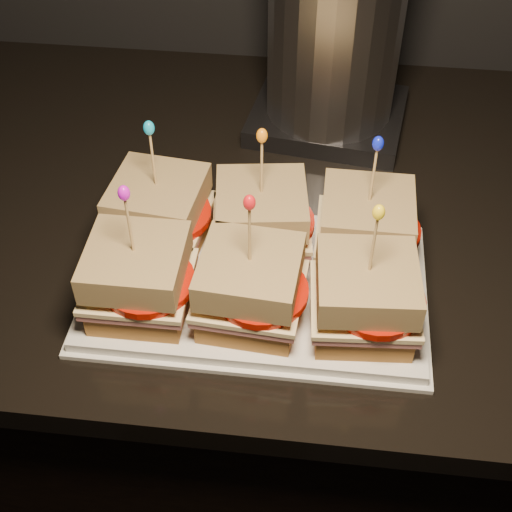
# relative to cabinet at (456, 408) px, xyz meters

# --- Properties ---
(cabinet) EXTENTS (2.27, 0.69, 0.84)m
(cabinet) POSITION_rel_cabinet_xyz_m (0.00, 0.00, 0.00)
(cabinet) COLOR black
(cabinet) RESTS_ON ground
(platter) EXTENTS (0.38, 0.23, 0.02)m
(platter) POSITION_rel_cabinet_xyz_m (-0.33, -0.17, 0.46)
(platter) COLOR white
(platter) RESTS_ON granite_slab
(platter_rim) EXTENTS (0.39, 0.25, 0.01)m
(platter_rim) POSITION_rel_cabinet_xyz_m (-0.33, -0.17, 0.46)
(platter_rim) COLOR white
(platter_rim) RESTS_ON granite_slab
(sandwich_0_bread_bot) EXTENTS (0.11, 0.11, 0.03)m
(sandwich_0_bread_bot) POSITION_rel_cabinet_xyz_m (-0.45, -0.12, 0.48)
(sandwich_0_bread_bot) COLOR brown
(sandwich_0_bread_bot) RESTS_ON platter
(sandwich_0_ham) EXTENTS (0.12, 0.12, 0.01)m
(sandwich_0_ham) POSITION_rel_cabinet_xyz_m (-0.45, -0.12, 0.50)
(sandwich_0_ham) COLOR #C26567
(sandwich_0_ham) RESTS_ON sandwich_0_bread_bot
(sandwich_0_cheese) EXTENTS (0.12, 0.12, 0.01)m
(sandwich_0_cheese) POSITION_rel_cabinet_xyz_m (-0.45, -0.12, 0.51)
(sandwich_0_cheese) COLOR #FCE09C
(sandwich_0_cheese) RESTS_ON sandwich_0_ham
(sandwich_0_tomato) EXTENTS (0.10, 0.10, 0.01)m
(sandwich_0_tomato) POSITION_rel_cabinet_xyz_m (-0.44, -0.13, 0.52)
(sandwich_0_tomato) COLOR #B11204
(sandwich_0_tomato) RESTS_ON sandwich_0_cheese
(sandwich_0_bread_top) EXTENTS (0.11, 0.11, 0.03)m
(sandwich_0_bread_top) POSITION_rel_cabinet_xyz_m (-0.45, -0.12, 0.54)
(sandwich_0_bread_top) COLOR #5A3212
(sandwich_0_bread_top) RESTS_ON sandwich_0_tomato
(sandwich_0_pick) EXTENTS (0.00, 0.00, 0.09)m
(sandwich_0_pick) POSITION_rel_cabinet_xyz_m (-0.45, -0.12, 0.59)
(sandwich_0_pick) COLOR tan
(sandwich_0_pick) RESTS_ON sandwich_0_bread_top
(sandwich_0_frill) EXTENTS (0.01, 0.01, 0.02)m
(sandwich_0_frill) POSITION_rel_cabinet_xyz_m (-0.45, -0.12, 0.63)
(sandwich_0_frill) COLOR #1193BD
(sandwich_0_frill) RESTS_ON sandwich_0_pick
(sandwich_1_bread_bot) EXTENTS (0.11, 0.11, 0.03)m
(sandwich_1_bread_bot) POSITION_rel_cabinet_xyz_m (-0.33, -0.12, 0.48)
(sandwich_1_bread_bot) COLOR brown
(sandwich_1_bread_bot) RESTS_ON platter
(sandwich_1_ham) EXTENTS (0.12, 0.12, 0.01)m
(sandwich_1_ham) POSITION_rel_cabinet_xyz_m (-0.33, -0.12, 0.50)
(sandwich_1_ham) COLOR #C26567
(sandwich_1_ham) RESTS_ON sandwich_1_bread_bot
(sandwich_1_cheese) EXTENTS (0.12, 0.12, 0.01)m
(sandwich_1_cheese) POSITION_rel_cabinet_xyz_m (-0.33, -0.12, 0.51)
(sandwich_1_cheese) COLOR #FCE09C
(sandwich_1_cheese) RESTS_ON sandwich_1_ham
(sandwich_1_tomato) EXTENTS (0.10, 0.10, 0.01)m
(sandwich_1_tomato) POSITION_rel_cabinet_xyz_m (-0.32, -0.13, 0.52)
(sandwich_1_tomato) COLOR #B11204
(sandwich_1_tomato) RESTS_ON sandwich_1_cheese
(sandwich_1_bread_top) EXTENTS (0.11, 0.11, 0.03)m
(sandwich_1_bread_top) POSITION_rel_cabinet_xyz_m (-0.33, -0.12, 0.54)
(sandwich_1_bread_top) COLOR #5A3212
(sandwich_1_bread_top) RESTS_ON sandwich_1_tomato
(sandwich_1_pick) EXTENTS (0.00, 0.00, 0.09)m
(sandwich_1_pick) POSITION_rel_cabinet_xyz_m (-0.33, -0.12, 0.59)
(sandwich_1_pick) COLOR tan
(sandwich_1_pick) RESTS_ON sandwich_1_bread_top
(sandwich_1_frill) EXTENTS (0.01, 0.01, 0.02)m
(sandwich_1_frill) POSITION_rel_cabinet_xyz_m (-0.33, -0.12, 0.63)
(sandwich_1_frill) COLOR orange
(sandwich_1_frill) RESTS_ON sandwich_1_pick
(sandwich_2_bread_bot) EXTENTS (0.10, 0.10, 0.03)m
(sandwich_2_bread_bot) POSITION_rel_cabinet_xyz_m (-0.21, -0.12, 0.48)
(sandwich_2_bread_bot) COLOR brown
(sandwich_2_bread_bot) RESTS_ON platter
(sandwich_2_ham) EXTENTS (0.11, 0.11, 0.01)m
(sandwich_2_ham) POSITION_rel_cabinet_xyz_m (-0.21, -0.12, 0.50)
(sandwich_2_ham) COLOR #C26567
(sandwich_2_ham) RESTS_ON sandwich_2_bread_bot
(sandwich_2_cheese) EXTENTS (0.11, 0.11, 0.01)m
(sandwich_2_cheese) POSITION_rel_cabinet_xyz_m (-0.21, -0.12, 0.51)
(sandwich_2_cheese) COLOR #FCE09C
(sandwich_2_cheese) RESTS_ON sandwich_2_ham
(sandwich_2_tomato) EXTENTS (0.10, 0.10, 0.01)m
(sandwich_2_tomato) POSITION_rel_cabinet_xyz_m (-0.20, -0.13, 0.52)
(sandwich_2_tomato) COLOR #B11204
(sandwich_2_tomato) RESTS_ON sandwich_2_cheese
(sandwich_2_bread_top) EXTENTS (0.10, 0.10, 0.03)m
(sandwich_2_bread_top) POSITION_rel_cabinet_xyz_m (-0.21, -0.12, 0.54)
(sandwich_2_bread_top) COLOR #5A3212
(sandwich_2_bread_top) RESTS_ON sandwich_2_tomato
(sandwich_2_pick) EXTENTS (0.00, 0.00, 0.09)m
(sandwich_2_pick) POSITION_rel_cabinet_xyz_m (-0.21, -0.12, 0.59)
(sandwich_2_pick) COLOR tan
(sandwich_2_pick) RESTS_ON sandwich_2_bread_top
(sandwich_2_frill) EXTENTS (0.01, 0.01, 0.02)m
(sandwich_2_frill) POSITION_rel_cabinet_xyz_m (-0.21, -0.12, 0.63)
(sandwich_2_frill) COLOR #0F1DD7
(sandwich_2_frill) RESTS_ON sandwich_2_pick
(sandwich_3_bread_bot) EXTENTS (0.10, 0.10, 0.03)m
(sandwich_3_bread_bot) POSITION_rel_cabinet_xyz_m (-0.45, -0.23, 0.48)
(sandwich_3_bread_bot) COLOR brown
(sandwich_3_bread_bot) RESTS_ON platter
(sandwich_3_ham) EXTENTS (0.11, 0.11, 0.01)m
(sandwich_3_ham) POSITION_rel_cabinet_xyz_m (-0.45, -0.23, 0.50)
(sandwich_3_ham) COLOR #C26567
(sandwich_3_ham) RESTS_ON sandwich_3_bread_bot
(sandwich_3_cheese) EXTENTS (0.11, 0.11, 0.01)m
(sandwich_3_cheese) POSITION_rel_cabinet_xyz_m (-0.45, -0.23, 0.51)
(sandwich_3_cheese) COLOR #FCE09C
(sandwich_3_cheese) RESTS_ON sandwich_3_ham
(sandwich_3_tomato) EXTENTS (0.10, 0.10, 0.01)m
(sandwich_3_tomato) POSITION_rel_cabinet_xyz_m (-0.44, -0.23, 0.52)
(sandwich_3_tomato) COLOR #B11204
(sandwich_3_tomato) RESTS_ON sandwich_3_cheese
(sandwich_3_bread_top) EXTENTS (0.10, 0.10, 0.03)m
(sandwich_3_bread_top) POSITION_rel_cabinet_xyz_m (-0.45, -0.23, 0.54)
(sandwich_3_bread_top) COLOR #5A3212
(sandwich_3_bread_top) RESTS_ON sandwich_3_tomato
(sandwich_3_pick) EXTENTS (0.00, 0.00, 0.09)m
(sandwich_3_pick) POSITION_rel_cabinet_xyz_m (-0.45, -0.23, 0.59)
(sandwich_3_pick) COLOR tan
(sandwich_3_pick) RESTS_ON sandwich_3_bread_top
(sandwich_3_frill) EXTENTS (0.01, 0.01, 0.02)m
(sandwich_3_frill) POSITION_rel_cabinet_xyz_m (-0.45, -0.23, 0.63)
(sandwich_3_frill) COLOR #C811CB
(sandwich_3_frill) RESTS_ON sandwich_3_pick
(sandwich_4_bread_bot) EXTENTS (0.11, 0.11, 0.03)m
(sandwich_4_bread_bot) POSITION_rel_cabinet_xyz_m (-0.33, -0.23, 0.48)
(sandwich_4_bread_bot) COLOR brown
(sandwich_4_bread_bot) RESTS_ON platter
(sandwich_4_ham) EXTENTS (0.12, 0.11, 0.01)m
(sandwich_4_ham) POSITION_rel_cabinet_xyz_m (-0.33, -0.23, 0.50)
(sandwich_4_ham) COLOR #C26567
(sandwich_4_ham) RESTS_ON sandwich_4_bread_bot
(sandwich_4_cheese) EXTENTS (0.12, 0.11, 0.01)m
(sandwich_4_cheese) POSITION_rel_cabinet_xyz_m (-0.33, -0.23, 0.51)
(sandwich_4_cheese) COLOR #FCE09C
(sandwich_4_cheese) RESTS_ON sandwich_4_ham
(sandwich_4_tomato) EXTENTS (0.10, 0.10, 0.01)m
(sandwich_4_tomato) POSITION_rel_cabinet_xyz_m (-0.32, -0.23, 0.52)
(sandwich_4_tomato) COLOR #B11204
(sandwich_4_tomato) RESTS_ON sandwich_4_cheese
(sandwich_4_bread_top) EXTENTS (0.11, 0.11, 0.03)m
(sandwich_4_bread_top) POSITION_rel_cabinet_xyz_m (-0.33, -0.23, 0.54)
(sandwich_4_bread_top) COLOR #5A3212
(sandwich_4_bread_top) RESTS_ON sandwich_4_tomato
(sandwich_4_pick) EXTENTS (0.00, 0.00, 0.09)m
(sandwich_4_pick) POSITION_rel_cabinet_xyz_m (-0.33, -0.23, 0.59)
(sandwich_4_pick) COLOR tan
(sandwich_4_pick) RESTS_ON sandwich_4_bread_top
(sandwich_4_frill) EXTENTS (0.01, 0.01, 0.02)m
(sandwich_4_frill) POSITION_rel_cabinet_xyz_m (-0.33, -0.23, 0.63)
(sandwich_4_frill) COLOR red
(sandwich_4_frill) RESTS_ON sandwich_4_pick
(sandwich_5_bread_bot) EXTENTS (0.11, 0.11, 0.03)m
(sandwich_5_bread_bot) POSITION_rel_cabinet_xyz_m (-0.21, -0.23, 0.48)
(sandwich_5_bread_bot) COLOR brown
(sandwich_5_bread_bot) RESTS_ON platter
(sandwich_5_ham) EXTENTS (0.12, 0.11, 0.01)m
(sandwich_5_ham) POSITION_rel_cabinet_xyz_m (-0.21, -0.23, 0.50)
(sandwich_5_ham) COLOR #C26567
(sandwich_5_ham) RESTS_ON sandwich_5_bread_bot
(sandwich_5_cheese) EXTENTS (0.12, 0.11, 0.01)m
(sandwich_5_cheese) POSITION_rel_cabinet_xyz_m (-0.21, -0.23, 0.51)
(sandwich_5_cheese) COLOR #FCE09C
(sandwich_5_cheese) RESTS_ON sandwich_5_ham
(sandwich_5_tomato) EXTENTS (0.10, 0.10, 0.01)m
(sandwich_5_tomato) POSITION_rel_cabinet_xyz_m (-0.20, -0.23, 0.52)
(sandwich_5_tomato) COLOR #B11204
(sandwich_5_tomato) RESTS_ON sandwich_5_cheese
(sandwich_5_bread_top) EXTENTS (0.11, 0.11, 0.03)m
(sandwich_5_bread_top) POSITION_rel_cabinet_xyz_m (-0.21, -0.23, 0.54)
(sandwich_5_bread_top) COLOR #5A3212
(sandwich_5_bread_top) RESTS_ON sandwich_5_tomato
(sandwich_5_pick) EXTENTS (0.00, 0.00, 0.09)m
(sandwich_5_pick) POSITION_rel_cabinet_xyz_m (-0.21, -0.23, 0.59)
(sandwich_5_pick) COLOR tan
(sandwich_5_pick) RESTS_ON sandwich_5_bread_top
(sandwich_5_frill) EXTENTS (0.01, 0.01, 0.02)m
(sandwich_5_frill) POSITION_rel_cabinet_xyz_m (-0.21, -0.23, 0.63)
(sandwich_5_frill) COLOR yellow
(sandwich_5_frill) RESTS_ON sandwich_5_pick
(appliance_base) EXTENTS (0.24, 0.21, 0.03)m
(appliance_base) POSITION_rel_cabinet_xyz_m (-0.26, 0.17, 0.47)
(appliance_base) COLOR #262628
(appliance_base) RESTS_ON granite_slab
(appliance_body) EXTENTS (0.18, 0.18, 0.23)m
(appliance_body) POSITION_rel_cabinet_xyz_m (-0.26, 0.17, 0.60)
(appliance_body) COLOR silver
(appliance_body) RESTS_ON appliance_base
(appliance) EXTENTS (0.22, 0.18, 0.28)m
(appliance) POSITION_rel_cabinet_xyz_m (-0.26, 0.17, 0.59)
(appliance) COLOR silver
(appliance) RESTS_ON granite_slab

